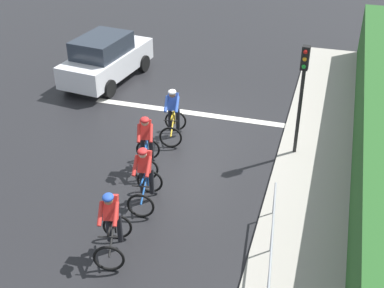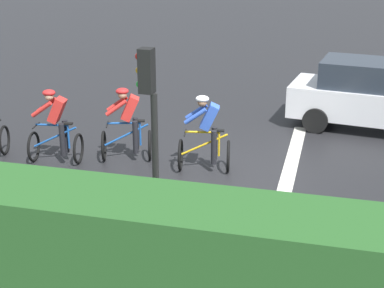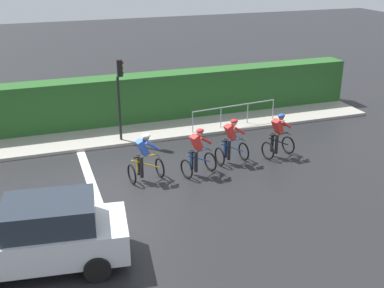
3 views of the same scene
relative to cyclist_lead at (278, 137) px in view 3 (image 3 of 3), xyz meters
name	(u,v)px [view 3 (image 3 of 3)]	position (x,y,z in m)	size (l,w,h in m)	color
ground_plane	(123,182)	(0.20, -5.88, -0.80)	(80.00, 80.00, 0.00)	black
sidewalk_kerb	(147,129)	(-4.28, -3.88, -0.74)	(2.80, 20.26, 0.12)	#9E998E
stone_wall_low	(142,118)	(-5.18, -3.88, -0.52)	(0.44, 20.26, 0.56)	gray
hedge_wall	(140,99)	(-5.48, -3.88, 0.27)	(1.10, 20.26, 2.13)	#265623
road_marking_stop_line	(93,187)	(0.20, -6.89, -0.79)	(7.00, 0.30, 0.01)	silver
cyclist_lead	(278,137)	(0.00, 0.00, 0.00)	(0.92, 1.21, 1.66)	black
cyclist_second	(231,142)	(-0.04, -1.86, 0.00)	(0.82, 1.16, 1.66)	black
cyclist_mid	(198,153)	(0.49, -3.33, 0.00)	(0.97, 1.23, 1.66)	black
cyclist_fourth	(144,159)	(0.32, -5.14, 0.00)	(0.86, 1.18, 1.66)	black
car_white	(43,235)	(4.08, -8.56, 0.08)	(2.28, 4.29, 1.76)	silver
traffic_light_near_crossing	(120,89)	(-3.33, -5.15, 1.43)	(0.21, 0.31, 3.34)	black
pedestrian_railing_kerbside	(235,110)	(-3.38, -0.24, 0.01)	(0.48, 4.00, 1.03)	#999EA3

